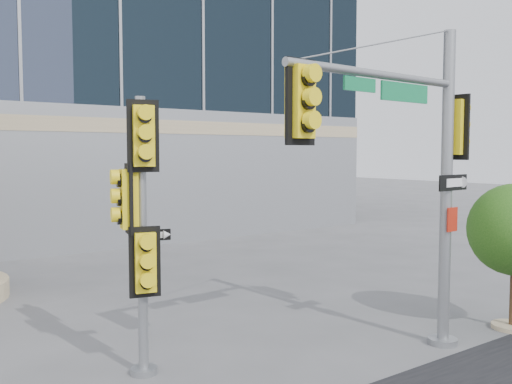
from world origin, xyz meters
TOP-DOWN VIEW (x-y plane):
  - ground at (0.00, 0.00)m, footprint 120.00×120.00m
  - main_signal_pole at (1.36, -1.58)m, footprint 5.13×0.77m
  - secondary_signal_pole at (-3.39, 0.68)m, footprint 0.88×0.79m

SIDE VIEW (x-z plane):
  - ground at x=0.00m, z-range 0.00..0.00m
  - secondary_signal_pole at x=-3.39m, z-range 0.45..5.54m
  - main_signal_pole at x=1.36m, z-range 0.79..7.39m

